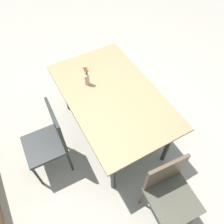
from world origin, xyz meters
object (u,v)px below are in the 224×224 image
(dining_table, at_px, (112,98))
(chair_end_left, at_px, (170,191))
(flower_vase, at_px, (87,76))
(chair_far_side, at_px, (49,139))

(dining_table, height_order, chair_end_left, chair_end_left)
(chair_end_left, relative_size, flower_vase, 3.22)
(chair_end_left, distance_m, flower_vase, 1.46)
(chair_end_left, bearing_deg, dining_table, -85.47)
(flower_vase, bearing_deg, dining_table, -149.07)
(chair_far_side, bearing_deg, chair_end_left, -140.96)
(chair_end_left, xyz_separation_m, chair_far_side, (1.06, 0.81, 0.06))
(dining_table, distance_m, chair_far_side, 0.82)
(chair_far_side, bearing_deg, flower_vase, -60.32)
(flower_vase, bearing_deg, chair_far_side, 117.83)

